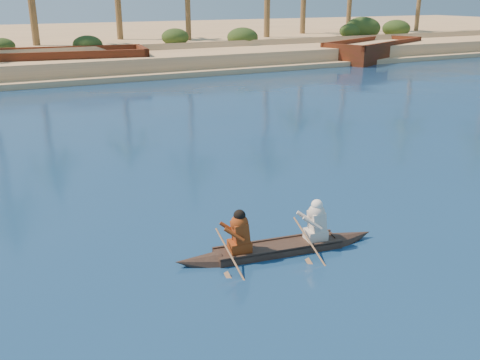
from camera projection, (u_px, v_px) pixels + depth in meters
name	position (u px, v px, depth m)	size (l,w,h in m)	color
ground	(443.00, 166.00, 17.54)	(160.00, 160.00, 0.00)	navy
sandy_embankment	(105.00, 42.00, 56.91)	(150.00, 51.00, 1.50)	#DBB37B
shrub_cluster	(148.00, 48.00, 43.71)	(100.00, 6.00, 2.40)	#263B15
canoe	(278.00, 242.00, 11.62)	(4.66, 1.23, 1.27)	#3D2B21
barge_mid	(51.00, 65.00, 36.52)	(13.32, 6.06, 2.14)	#602014
barge_right	(374.00, 51.00, 46.31)	(12.18, 8.38, 1.94)	#602014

